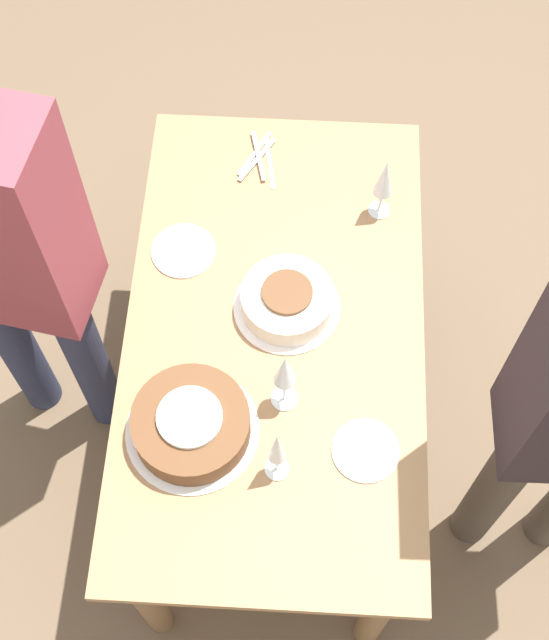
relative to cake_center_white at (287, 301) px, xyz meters
The scene contains 10 objects.
ground_plane 0.76m from the cake_center_white, 23.51° to the right, with size 12.00×12.00×0.00m, color brown.
dining_table 0.18m from the cake_center_white, 23.51° to the right, with size 1.33×0.74×0.72m.
cake_center_white is the anchor object (origin of this frame).
cake_front_chocolate 0.40m from the cake_center_white, 30.96° to the right, with size 0.31×0.31×0.09m.
wine_glass_near 0.43m from the cake_center_white, ahead, with size 0.06×0.06×0.21m.
wine_glass_far 0.27m from the cake_center_white, ahead, with size 0.06×0.06×0.22m.
wine_glass_extra 0.40m from the cake_center_white, 143.10° to the left, with size 0.06×0.06×0.21m.
dessert_plate_left 0.32m from the cake_center_white, 118.75° to the right, with size 0.17×0.17×0.01m.
dessert_plate_right 0.42m from the cake_center_white, 28.52° to the left, with size 0.16×0.16×0.01m.
fork_pile 0.47m from the cake_center_white, 168.22° to the right, with size 0.19×0.11×0.01m.
Camera 1 is at (1.00, 0.06, 2.68)m, focal length 50.00 mm.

